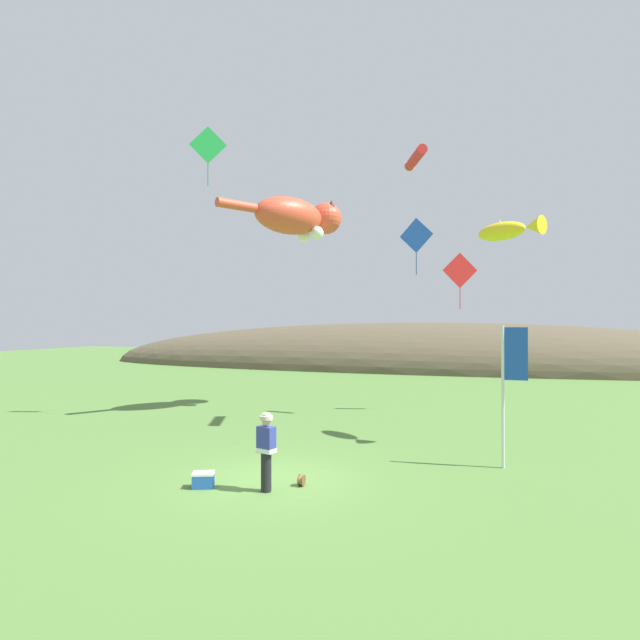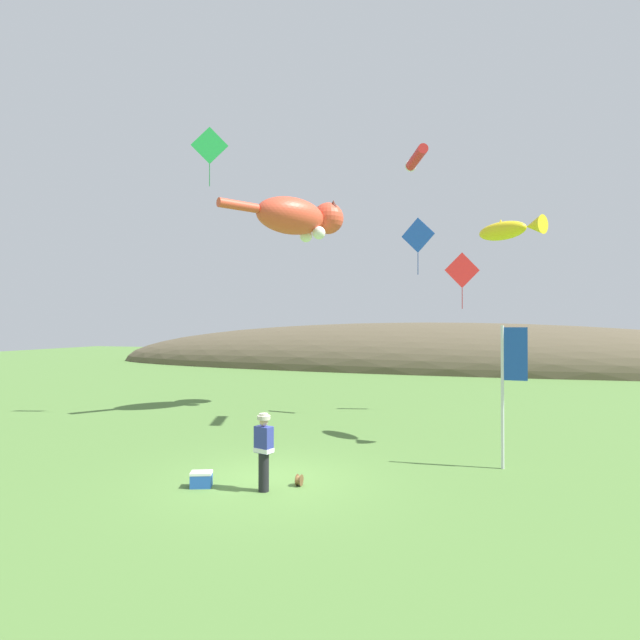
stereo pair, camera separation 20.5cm
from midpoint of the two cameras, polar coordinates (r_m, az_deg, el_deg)
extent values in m
plane|color=#517A38|center=(12.75, -6.20, -17.90)|extent=(120.00, 120.00, 0.00)
ellipsoid|color=brown|center=(45.46, 11.38, -5.31)|extent=(63.52, 14.76, 7.98)
cylinder|color=black|center=(11.96, -6.68, -16.88)|extent=(0.24, 0.24, 0.88)
cube|color=navy|center=(11.77, -6.68, -13.42)|extent=(0.45, 0.34, 0.60)
cube|color=white|center=(11.83, -6.68, -14.56)|extent=(0.48, 0.37, 0.10)
sphere|color=tan|center=(11.68, -6.68, -11.46)|extent=(0.20, 0.20, 0.20)
cylinder|color=#B2AD99|center=(11.67, -6.68, -11.03)|extent=(0.30, 0.30, 0.09)
cylinder|color=#B2AD99|center=(11.66, -6.68, -10.74)|extent=(0.20, 0.20, 0.07)
cylinder|color=olive|center=(12.36, -2.63, -17.82)|extent=(0.11, 0.20, 0.20)
cylinder|color=brown|center=(12.37, -2.88, -17.79)|extent=(0.02, 0.27, 0.27)
cylinder|color=brown|center=(12.34, -2.38, -17.84)|extent=(0.02, 0.27, 0.27)
cube|color=blue|center=(12.55, -13.67, -17.46)|extent=(0.56, 0.47, 0.30)
cube|color=white|center=(12.49, -13.67, -16.67)|extent=(0.58, 0.48, 0.06)
cylinder|color=silver|center=(14.21, 19.79, -8.23)|extent=(0.08, 0.08, 3.79)
cube|color=#1E4CB2|center=(14.12, 21.07, -3.62)|extent=(0.60, 0.03, 1.40)
ellipsoid|color=#E04C33|center=(22.42, -3.83, 11.80)|extent=(3.37, 3.81, 1.62)
ellipsoid|color=white|center=(22.45, -3.49, 11.03)|extent=(2.04, 2.38, 0.89)
sphere|color=#E04C33|center=(23.68, 0.43, 11.53)|extent=(1.45, 1.45, 1.45)
cone|color=#4E1A11|center=(24.10, -0.18, 12.61)|extent=(0.72, 0.72, 0.48)
cone|color=#4E1A11|center=(23.50, 1.06, 12.95)|extent=(0.72, 0.72, 0.48)
sphere|color=white|center=(23.35, -2.09, 9.58)|extent=(0.58, 0.58, 0.58)
sphere|color=white|center=(22.59, -0.60, 9.93)|extent=(0.58, 0.58, 0.58)
cylinder|color=#E04C33|center=(21.11, -9.76, 12.81)|extent=(1.31, 1.69, 0.39)
ellipsoid|color=yellow|center=(17.35, 19.68, 9.51)|extent=(1.73, 1.47, 0.59)
cone|color=yellow|center=(16.78, 22.91, 9.86)|extent=(0.78, 0.79, 0.59)
cone|color=yellow|center=(17.42, 19.54, 10.31)|extent=(0.38, 0.38, 0.28)
sphere|color=black|center=(17.82, 18.55, 9.40)|extent=(0.14, 0.14, 0.14)
cylinder|color=red|center=(19.30, 10.56, 17.75)|extent=(1.02, 1.90, 0.36)
torus|color=white|center=(20.18, 9.87, 16.92)|extent=(0.43, 0.21, 0.44)
cube|color=red|center=(22.45, 15.45, 5.49)|extent=(1.44, 0.57, 1.54)
cylinder|color=black|center=(22.46, 15.45, 5.49)|extent=(0.97, 0.39, 0.02)
cube|color=maroon|center=(22.36, 15.46, 2.38)|extent=(0.03, 0.02, 0.90)
cube|color=blue|center=(21.12, 10.67, 9.49)|extent=(1.41, 0.38, 1.45)
cylinder|color=black|center=(21.13, 10.67, 9.48)|extent=(0.95, 0.26, 0.02)
cube|color=#1A3E97|center=(20.95, 10.67, 6.32)|extent=(0.03, 0.02, 0.90)
cube|color=green|center=(21.70, -12.96, 18.93)|extent=(1.39, 0.61, 1.51)
cylinder|color=black|center=(21.71, -12.95, 18.92)|extent=(0.94, 0.41, 0.02)
cube|color=#1A7C35|center=(21.33, -12.97, 15.88)|extent=(0.03, 0.02, 0.90)
camera|label=1|loc=(0.10, -90.37, 0.00)|focal=28.00mm
camera|label=2|loc=(0.10, 89.63, 0.00)|focal=28.00mm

